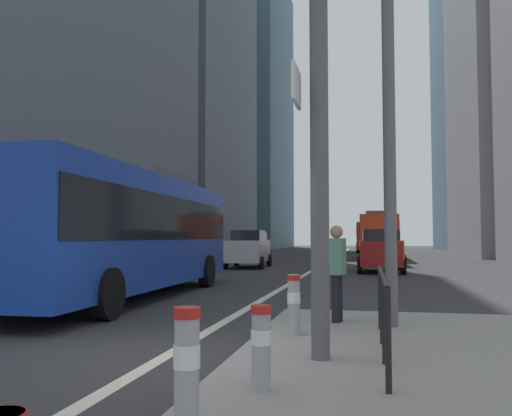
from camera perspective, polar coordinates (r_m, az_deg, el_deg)
ground_plane at (r=26.90m, az=6.17°, el=-6.47°), size 160.00×160.00×0.00m
lane_centre_line at (r=36.85m, az=7.70°, el=-5.55°), size 0.20×80.00×0.01m
office_tower_left_mid at (r=60.49m, az=-7.67°, el=20.29°), size 11.33×20.82×51.21m
office_tower_left_far at (r=83.13m, az=-1.53°, el=10.20°), size 12.88×22.12×41.51m
office_tower_right_far at (r=76.89m, az=22.70°, el=14.21°), size 10.20×20.85×48.39m
city_bus_blue_oncoming at (r=14.40m, az=-13.53°, el=-2.00°), size 2.90×11.05×3.40m
city_bus_red_receding at (r=41.17m, az=12.83°, el=-2.70°), size 2.76×11.33×3.40m
city_bus_red_distant at (r=59.22m, az=11.97°, el=-2.82°), size 2.80×10.84×3.40m
car_oncoming_mid at (r=39.47m, az=-0.21°, el=-3.99°), size 2.18×4.55×1.94m
car_receding_near at (r=31.80m, az=13.49°, el=-4.10°), size 2.11×4.58×1.94m
car_receding_far at (r=25.19m, az=12.95°, el=-4.39°), size 2.11×4.08×1.94m
car_oncoming_far at (r=28.34m, az=-0.82°, el=-4.32°), size 2.19×4.31×1.94m
traffic_signal_gantry at (r=7.47m, az=-12.37°, el=17.16°), size 6.89×0.65×6.00m
street_lamp_post at (r=9.69m, az=13.74°, el=19.47°), size 5.50×0.32×8.00m
bollard_left at (r=4.04m, az=-7.33°, el=-16.12°), size 0.20×0.20×0.92m
bollard_right at (r=5.20m, az=0.55°, el=-14.01°), size 0.20×0.20×0.78m
bollard_back at (r=7.99m, az=4.01°, el=-9.84°), size 0.20×0.20×0.87m
pedestrian_railing at (r=6.92m, az=13.26°, el=-8.99°), size 0.06×3.57×0.98m
pedestrian_walking at (r=9.27m, az=8.54°, el=-6.34°), size 0.30×0.42×1.62m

